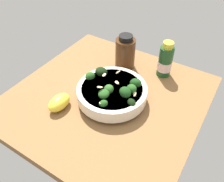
# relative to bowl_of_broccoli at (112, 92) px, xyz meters

# --- Properties ---
(ground_plane) EXTENTS (0.62, 0.62, 0.03)m
(ground_plane) POSITION_rel_bowl_of_broccoli_xyz_m (-0.02, 0.01, -0.05)
(ground_plane) COLOR brown
(bowl_of_broccoli) EXTENTS (0.23, 0.23, 0.09)m
(bowl_of_broccoli) POSITION_rel_bowl_of_broccoli_xyz_m (0.00, 0.00, 0.00)
(bowl_of_broccoli) COLOR silver
(bowl_of_broccoli) RESTS_ON ground_plane
(lemon_wedge) EXTENTS (0.05, 0.08, 0.05)m
(lemon_wedge) POSITION_rel_bowl_of_broccoli_xyz_m (-0.12, -0.12, -0.01)
(lemon_wedge) COLOR yellow
(lemon_wedge) RESTS_ON ground_plane
(bottle_tall) EXTENTS (0.07, 0.07, 0.14)m
(bottle_tall) POSITION_rel_bowl_of_broccoli_xyz_m (-0.06, 0.19, 0.03)
(bottle_tall) COLOR #472814
(bottle_tall) RESTS_ON ground_plane
(bottle_short) EXTENTS (0.05, 0.05, 0.14)m
(bottle_short) POSITION_rel_bowl_of_broccoli_xyz_m (0.09, 0.22, 0.02)
(bottle_short) COLOR #194723
(bottle_short) RESTS_ON ground_plane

